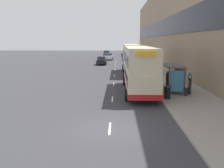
% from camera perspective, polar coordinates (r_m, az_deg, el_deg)
% --- Properties ---
extents(ground_plane, '(220.00, 220.00, 0.00)m').
position_cam_1_polar(ground_plane, '(14.23, -0.53, -10.21)').
color(ground_plane, '#38383D').
extents(pavement, '(5.00, 93.00, 0.14)m').
position_cam_1_polar(pavement, '(52.43, 7.95, 4.55)').
color(pavement, gray).
rests_on(pavement, ground_plane).
extents(terrace_facade, '(3.10, 93.00, 16.27)m').
position_cam_1_polar(terrace_facade, '(52.92, 12.58, 13.20)').
color(terrace_facade, '#9E846B').
rests_on(terrace_facade, ground_plane).
extents(lane_mark_0, '(0.12, 2.00, 0.01)m').
position_cam_1_polar(lane_mark_0, '(14.28, -0.52, -10.10)').
color(lane_mark_0, silver).
rests_on(lane_mark_0, ground_plane).
extents(lane_mark_1, '(0.12, 2.00, 0.01)m').
position_cam_1_polar(lane_mark_1, '(21.14, 0.09, -3.46)').
color(lane_mark_1, silver).
rests_on(lane_mark_1, ground_plane).
extents(lane_mark_2, '(0.12, 2.00, 0.01)m').
position_cam_1_polar(lane_mark_2, '(28.14, 0.39, -0.09)').
color(lane_mark_2, silver).
rests_on(lane_mark_2, ground_plane).
extents(lane_mark_3, '(0.12, 2.00, 0.01)m').
position_cam_1_polar(lane_mark_3, '(35.19, 0.57, 1.94)').
color(lane_mark_3, silver).
rests_on(lane_mark_3, ground_plane).
extents(lane_mark_4, '(0.12, 2.00, 0.01)m').
position_cam_1_polar(lane_mark_4, '(42.28, 0.69, 3.28)').
color(lane_mark_4, silver).
rests_on(lane_mark_4, ground_plane).
extents(lane_mark_5, '(0.12, 2.00, 0.01)m').
position_cam_1_polar(lane_mark_5, '(49.39, 0.78, 4.24)').
color(lane_mark_5, silver).
rests_on(lane_mark_5, ground_plane).
extents(lane_mark_6, '(0.12, 2.00, 0.01)m').
position_cam_1_polar(lane_mark_6, '(56.50, 0.85, 4.96)').
color(lane_mark_6, silver).
rests_on(lane_mark_6, ground_plane).
extents(lane_mark_7, '(0.12, 2.00, 0.01)m').
position_cam_1_polar(lane_mark_7, '(63.62, 0.90, 5.52)').
color(lane_mark_7, silver).
rests_on(lane_mark_7, ground_plane).
extents(bus_shelter, '(1.60, 4.20, 2.48)m').
position_cam_1_polar(bus_shelter, '(23.94, 14.19, 2.37)').
color(bus_shelter, '#4C4C51').
rests_on(bus_shelter, ground_plane).
extents(double_decker_bus_near, '(2.85, 10.93, 4.30)m').
position_cam_1_polar(double_decker_bus_near, '(23.64, 6.25, 3.52)').
color(double_decker_bus_near, beige).
rests_on(double_decker_bus_near, ground_plane).
extents(double_decker_bus_ahead, '(2.85, 11.27, 4.30)m').
position_cam_1_polar(double_decker_bus_ahead, '(37.22, 4.67, 5.87)').
color(double_decker_bus_ahead, beige).
rests_on(double_decker_bus_ahead, ground_plane).
extents(car_0, '(2.07, 3.93, 1.80)m').
position_cam_1_polar(car_0, '(78.41, -1.25, 6.99)').
color(car_0, '#4C5156').
rests_on(car_0, ground_plane).
extents(car_1, '(1.92, 4.36, 1.76)m').
position_cam_1_polar(car_1, '(63.67, -0.71, 6.30)').
color(car_1, silver).
rests_on(car_1, ground_plane).
extents(car_2, '(1.96, 4.52, 1.73)m').
position_cam_1_polar(car_2, '(51.24, -2.40, 5.40)').
color(car_2, black).
rests_on(car_2, ground_plane).
extents(pedestrian_at_shelter, '(0.32, 0.32, 1.63)m').
position_cam_1_polar(pedestrian_at_shelter, '(26.52, 12.57, 1.18)').
color(pedestrian_at_shelter, '#23232D').
rests_on(pedestrian_at_shelter, ground_plane).
extents(pedestrian_1, '(0.32, 0.32, 1.59)m').
position_cam_1_polar(pedestrian_1, '(25.05, 14.54, 0.55)').
color(pedestrian_1, '#23232D').
rests_on(pedestrian_1, ground_plane).
extents(pedestrian_2, '(0.37, 0.37, 1.86)m').
position_cam_1_polar(pedestrian_2, '(24.98, 17.37, 0.70)').
color(pedestrian_2, '#23232D').
rests_on(pedestrian_2, ground_plane).
extents(pedestrian_3, '(0.33, 0.33, 1.65)m').
position_cam_1_polar(pedestrian_3, '(23.28, 17.33, -0.21)').
color(pedestrian_3, '#23232D').
rests_on(pedestrian_3, ground_plane).
extents(pedestrian_4, '(0.31, 0.31, 1.59)m').
position_cam_1_polar(pedestrian_4, '(22.48, 16.64, -0.61)').
color(pedestrian_4, '#23232D').
rests_on(pedestrian_4, ground_plane).
extents(litter_bin, '(0.55, 0.55, 1.05)m').
position_cam_1_polar(litter_bin, '(21.07, 12.55, -1.89)').
color(litter_bin, black).
rests_on(litter_bin, ground_plane).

